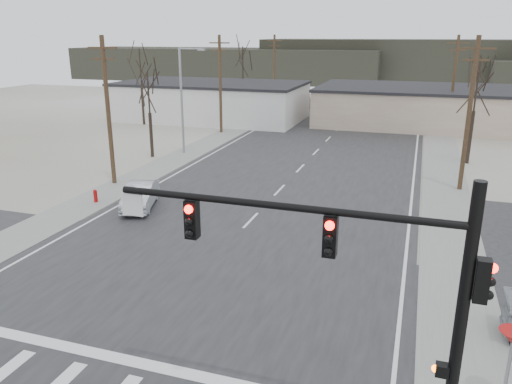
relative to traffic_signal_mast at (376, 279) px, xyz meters
The scene contains 25 objects.
ground 11.07m from the traffic_signal_mast, 141.84° to the left, with size 140.00×140.00×0.00m, color silver.
main_road 23.10m from the traffic_signal_mast, 110.42° to the left, with size 18.00×110.00×0.05m, color black.
cross_road 11.07m from the traffic_signal_mast, 141.84° to the left, with size 90.00×10.00×0.04m, color black.
sidewalk_left 32.41m from the traffic_signal_mast, 125.21° to the left, with size 3.00×90.00×0.06m, color gray.
sidewalk_right 26.75m from the traffic_signal_mast, 84.10° to the left, with size 3.00×90.00×0.06m, color gray.
traffic_signal_mast is the anchor object (origin of this frame).
fire_hydrant 23.39m from the traffic_signal_mast, 141.87° to the left, with size 0.24×0.24×0.87m.
building_left_far 52.07m from the traffic_signal_mast, 117.34° to the left, with size 22.30×12.30×4.50m.
building_right_far 50.31m from the traffic_signal_mast, 87.60° to the left, with size 26.30×14.30×4.30m.
upole_left_b 26.60m from the traffic_signal_mast, 136.81° to the left, with size 2.20×0.30×10.00m.
upole_left_c 42.85m from the traffic_signal_mast, 116.91° to the left, with size 2.20×0.30×10.00m.
upole_left_d 61.35m from the traffic_signal_mast, 108.43° to the left, with size 2.20×0.30×10.00m.
upole_right_a 24.48m from the traffic_signal_mast, 81.52° to the left, with size 2.20×0.30×10.00m.
upole_right_b 46.35m from the traffic_signal_mast, 85.54° to the left, with size 2.20×0.30×10.00m.
streetlight_main 33.84m from the traffic_signal_mast, 123.54° to the left, with size 2.40×0.25×9.00m.
tree_left_near 33.52m from the traffic_signal_mast, 128.57° to the left, with size 3.30×3.30×7.35m.
tree_right_mid 32.56m from the traffic_signal_mast, 81.86° to the left, with size 3.74×3.74×8.33m.
tree_left_far 56.63m from the traffic_signal_mast, 112.75° to the left, with size 3.96×3.96×8.82m.
tree_right_far 58.64m from the traffic_signal_mast, 83.04° to the left, with size 3.52×3.52×7.84m.
tree_left_mid 50.12m from the traffic_signal_mast, 126.63° to the left, with size 3.96×3.96×8.82m.
hill_left 107.17m from the traffic_signal_mast, 113.59° to the left, with size 70.00×18.00×7.00m, color #333026.
hill_center 102.45m from the traffic_signal_mast, 86.02° to the left, with size 80.00×18.00×9.00m, color #333026.
sedan_crossing 21.01m from the traffic_signal_mast, 136.35° to the left, with size 1.56×4.47×1.47m, color #9EA2A8.
car_far_a 54.33m from the traffic_signal_mast, 95.29° to the left, with size 1.85×4.56×1.32m, color black.
car_far_b 61.25m from the traffic_signal_mast, 103.72° to the left, with size 1.74×4.31×1.47m, color black.
Camera 1 is at (8.50, -16.84, 10.04)m, focal length 35.00 mm.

